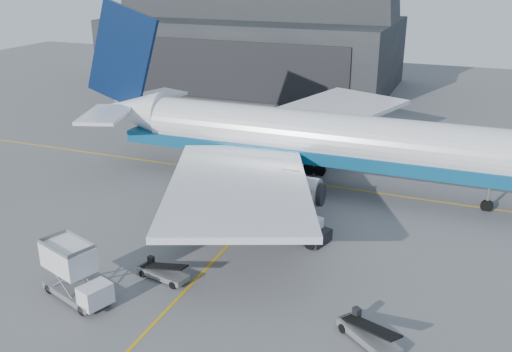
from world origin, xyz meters
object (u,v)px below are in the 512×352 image
at_px(airliner, 306,138).
at_px(belt_loader_b, 368,334).
at_px(catering_truck, 74,273).
at_px(belt_loader_a, 163,272).
at_px(pushback_tug, 304,231).

bearing_deg(airliner, belt_loader_b, -64.41).
distance_m(catering_truck, belt_loader_b, 19.62).
xyz_separation_m(airliner, belt_loader_b, (11.19, -23.38, -4.50)).
height_order(airliner, belt_loader_a, airliner).
relative_size(belt_loader_a, belt_loader_b, 0.99).
xyz_separation_m(pushback_tug, belt_loader_a, (-7.59, -9.81, -0.26)).
height_order(belt_loader_a, belt_loader_b, belt_loader_b).
distance_m(catering_truck, pushback_tug, 18.46).
bearing_deg(airliner, catering_truck, -107.60).
height_order(catering_truck, belt_loader_a, catering_truck).
relative_size(pushback_tug, belt_loader_a, 1.13).
distance_m(airliner, catering_truck, 27.34).
relative_size(airliner, belt_loader_a, 11.99).
xyz_separation_m(catering_truck, belt_loader_b, (19.41, 2.52, -1.41)).
bearing_deg(airliner, pushback_tug, -73.14).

